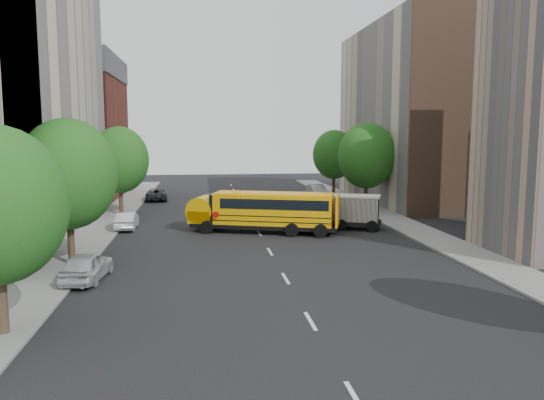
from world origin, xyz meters
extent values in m
plane|color=black|center=(0.00, 0.00, 0.00)|extent=(120.00, 120.00, 0.00)
cube|color=slate|center=(-11.50, 5.00, 0.06)|extent=(3.00, 80.00, 0.12)
cube|color=slate|center=(11.50, 5.00, 0.06)|extent=(3.00, 80.00, 0.12)
cube|color=silver|center=(0.00, 10.00, 0.01)|extent=(0.15, 64.00, 0.01)
cube|color=maroon|center=(-18.00, 28.00, 6.50)|extent=(10.00, 15.00, 13.00)
cube|color=#C4B398|center=(18.00, 20.00, 9.00)|extent=(10.00, 22.00, 18.00)
cube|color=brown|center=(18.00, 9.00, 9.00)|extent=(10.10, 0.30, 18.00)
cylinder|color=gold|center=(28.00, 28.00, 17.50)|extent=(1.00, 1.00, 35.00)
cylinder|color=#38281C|center=(-11.00, -14.00, 1.35)|extent=(0.36, 0.36, 2.70)
cylinder|color=#38281C|center=(-11.00, -4.00, 1.44)|extent=(0.36, 0.36, 2.88)
ellipsoid|color=#194813|center=(-11.00, -4.00, 4.96)|extent=(5.12, 5.12, 5.89)
cylinder|color=#38281C|center=(-11.00, 14.00, 1.40)|extent=(0.36, 0.36, 2.81)
ellipsoid|color=#194813|center=(-11.00, 14.00, 4.84)|extent=(4.99, 4.99, 5.74)
cylinder|color=#38281C|center=(11.00, 14.00, 1.48)|extent=(0.36, 0.36, 2.95)
ellipsoid|color=#194813|center=(11.00, 14.00, 5.08)|extent=(5.25, 5.25, 6.04)
cylinder|color=#38281C|center=(11.00, 26.00, 1.37)|extent=(0.36, 0.36, 2.74)
ellipsoid|color=#194813|center=(11.00, 26.00, 4.71)|extent=(4.86, 4.86, 5.59)
cube|color=black|center=(0.40, 4.33, 0.51)|extent=(10.69, 5.59, 0.28)
cube|color=#EFA804|center=(1.02, 4.13, 1.73)|extent=(8.72, 4.89, 2.15)
cube|color=#EFA804|center=(-3.67, 5.70, 1.08)|extent=(2.28, 2.57, 0.94)
cube|color=black|center=(-2.74, 5.39, 2.20)|extent=(1.13, 2.19, 1.12)
cube|color=#EFA804|center=(1.02, 4.13, 2.82)|extent=(8.66, 4.72, 0.13)
cube|color=black|center=(1.20, 4.07, 2.20)|extent=(8.03, 4.71, 0.70)
cube|color=black|center=(1.02, 4.13, 0.98)|extent=(8.74, 4.95, 0.06)
cube|color=black|center=(1.02, 4.13, 1.36)|extent=(8.74, 4.95, 0.06)
cube|color=#EFA804|center=(5.06, 2.77, 1.73)|extent=(0.88, 2.26, 2.15)
cube|color=#EFA804|center=(-1.37, 4.93, 2.92)|extent=(0.71, 0.71, 0.09)
cube|color=#EFA804|center=(3.06, 3.44, 2.92)|extent=(0.71, 0.71, 0.09)
cylinder|color=#EFA804|center=(-3.67, 5.70, 1.54)|extent=(2.55, 2.66, 1.96)
cylinder|color=red|center=(-2.84, 4.09, 1.40)|extent=(0.46, 0.18, 0.47)
cylinder|color=black|center=(-3.43, 4.39, 0.47)|extent=(0.98, 0.56, 0.94)
cylinder|color=black|center=(-2.68, 6.60, 0.47)|extent=(0.98, 0.56, 0.94)
cylinder|color=black|center=(1.98, 2.57, 0.47)|extent=(0.98, 0.56, 0.94)
cylinder|color=black|center=(2.73, 4.79, 0.47)|extent=(0.98, 0.56, 0.94)
cylinder|color=black|center=(3.75, 1.98, 0.47)|extent=(0.98, 0.56, 0.94)
cylinder|color=black|center=(4.50, 4.19, 0.47)|extent=(0.98, 0.56, 0.94)
cube|color=black|center=(6.29, 5.23, 0.50)|extent=(6.26, 4.04, 0.30)
cube|color=white|center=(6.75, 5.04, 1.54)|extent=(4.93, 3.44, 1.78)
cube|color=white|center=(4.26, 6.03, 1.24)|extent=(1.99, 2.26, 1.19)
cube|color=silver|center=(6.75, 5.04, 2.48)|extent=(5.15, 3.60, 0.12)
cylinder|color=black|center=(3.90, 5.11, 0.42)|extent=(0.87, 0.54, 0.83)
cylinder|color=black|center=(4.63, 6.96, 0.42)|extent=(0.87, 0.54, 0.83)
cylinder|color=black|center=(6.11, 4.23, 0.42)|extent=(0.87, 0.54, 0.83)
cylinder|color=black|center=(6.84, 6.07, 0.42)|extent=(0.87, 0.54, 0.83)
cylinder|color=black|center=(8.13, 3.43, 0.42)|extent=(0.87, 0.54, 0.83)
cylinder|color=black|center=(8.87, 5.27, 0.42)|extent=(0.87, 0.54, 0.83)
imported|color=#B7B6BE|center=(-9.60, -7.06, 0.72)|extent=(2.12, 4.36, 1.43)
imported|color=silver|center=(-9.60, 7.01, 0.65)|extent=(1.44, 3.98, 1.31)
imported|color=black|center=(-8.80, 24.13, 0.66)|extent=(2.47, 4.87, 1.32)
imported|color=#2E2D50|center=(8.80, 10.96, 0.71)|extent=(2.05, 4.30, 1.42)
imported|color=#999994|center=(8.80, 24.98, 0.72)|extent=(1.65, 4.39, 1.43)
camera|label=1|loc=(-4.01, -33.02, 7.09)|focal=35.00mm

